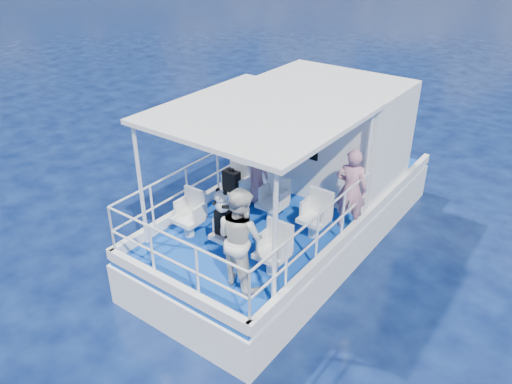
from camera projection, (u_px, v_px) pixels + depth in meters
ground at (265, 263)px, 9.72m from camera, size 2000.00×2000.00×0.00m
hull at (293, 240)px, 10.43m from camera, size 3.00×7.00×1.60m
deck at (294, 205)px, 10.02m from camera, size 2.90×6.90×0.10m
cabin at (330, 132)px, 10.39m from camera, size 2.85×2.00×2.20m
canopy at (260, 113)px, 8.07m from camera, size 3.00×3.20×0.08m
canopy_posts at (258, 177)px, 8.58m from camera, size 2.77×2.97×2.20m
railings at (247, 214)px, 8.64m from camera, size 2.84×3.59×1.00m
seat_port_fwd at (234, 197)px, 9.81m from camera, size 0.48×0.46×0.38m
seat_center_fwd at (272, 211)px, 9.34m from camera, size 0.48×0.46×0.38m
seat_stbd_fwd at (313, 227)px, 8.87m from camera, size 0.48×0.46×0.38m
seat_port_aft at (189, 226)px, 8.89m from camera, size 0.48×0.46×0.38m
seat_center_aft at (228, 243)px, 8.42m from camera, size 0.48×0.46×0.38m
seat_stbd_aft at (272, 262)px, 7.96m from camera, size 0.48×0.46×0.38m
passenger_port_fwd at (256, 168)px, 9.72m from camera, size 0.63×0.51×1.46m
passenger_stbd_fwd at (351, 189)px, 8.87m from camera, size 0.65×0.52×1.55m
passenger_stbd_aft at (240, 238)px, 7.43m from camera, size 0.91×0.77×1.66m
backpack_port at (231, 181)px, 9.54m from camera, size 0.32×0.18×0.42m
backpack_center at (224, 223)px, 8.22m from camera, size 0.29×0.16×0.44m
compact_camera at (231, 170)px, 9.44m from camera, size 0.10×0.06×0.06m
panda at (222, 201)px, 8.01m from camera, size 0.26×0.22×0.41m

